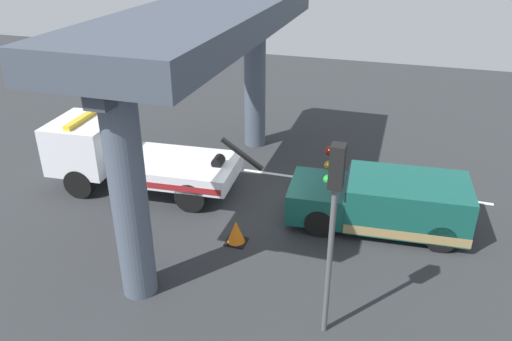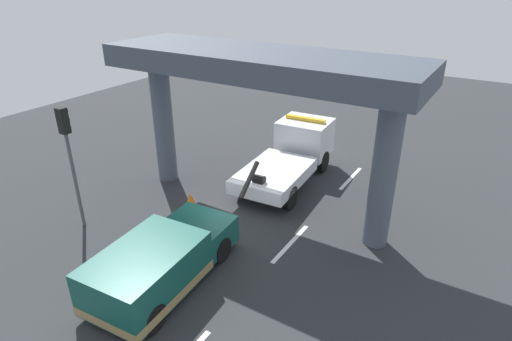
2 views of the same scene
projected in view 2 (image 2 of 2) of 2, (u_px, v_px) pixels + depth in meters
The scene contains 8 objects.
ground_plane at pixel (235, 225), 16.01m from camera, with size 60.00×40.00×0.10m, color #2D3033.
lane_stripe_mid at pixel (290, 243), 14.88m from camera, with size 2.60×0.16×0.01m, color silver.
lane_stripe_east at pixel (351, 178), 19.48m from camera, with size 2.60×0.16×0.01m, color silver.
tow_truck_white at pixel (293, 153), 19.15m from camera, with size 7.32×2.77×2.46m.
towed_van_green at pixel (160, 264), 12.62m from camera, with size 5.33×2.52×1.58m.
overpass_structure at pixel (258, 79), 15.02m from camera, with size 3.60×11.63×6.15m.
traffic_light_far at pixel (68, 143), 14.56m from camera, with size 0.39×0.32×4.57m.
traffic_cone_orange at pixel (191, 201), 16.90m from camera, with size 0.59×0.59×0.70m.
Camera 2 is at (-11.11, -7.79, 8.74)m, focal length 29.76 mm.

